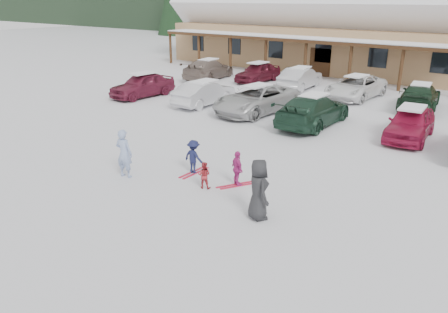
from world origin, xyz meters
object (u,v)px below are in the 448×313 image
Objects in this scene: day_lodge at (327,22)px; parked_car_10 at (356,87)px; toddler_red at (204,175)px; parked_car_11 at (420,96)px; child_magenta at (237,169)px; parked_car_4 at (410,123)px; parked_car_9 at (300,78)px; parked_car_7 at (208,69)px; parked_car_2 at (257,99)px; adult_skier at (124,153)px; parked_car_1 at (204,93)px; child_navy at (194,157)px; parked_car_8 at (258,72)px; parked_car_0 at (142,85)px; bystander_dark at (258,189)px; parked_car_3 at (313,110)px.

parked_car_10 is (7.54, -11.20, -3.23)m from day_lodge.
toddler_red is (8.98, -27.63, -3.48)m from day_lodge.
toddler_red is 0.19× the size of parked_car_11.
child_magenta is 9.47m from parked_car_4.
day_lodge is 11.63m from parked_car_9.
parked_car_11 is at bearing 170.83° from parked_car_7.
parked_car_2 reaches higher than parked_car_11.
adult_skier is 18.15m from parked_car_9.
parked_car_2 is (-5.05, 8.67, 0.15)m from child_magenta.
parked_car_7 is at bearing -53.30° from parked_car_1.
child_navy reaches higher than toddler_red.
toddler_red is 19.77m from parked_car_8.
parked_car_1 is at bearing 24.32° from parked_car_11.
adult_skier is 13.42m from parked_car_0.
adult_skier is 19.85m from parked_car_7.
parked_car_8 is 8.06m from parked_car_10.
bystander_dark is 0.42× the size of parked_car_1.
parked_car_9 reaches higher than parked_car_4.
parked_car_11 reaches higher than toddler_red.
day_lodge is 5.52× the size of parked_car_3.
child_navy is 4.03m from bystander_dark.
parked_car_4 is 0.95× the size of parked_car_9.
child_navy is at bearing -61.90° from parked_car_8.
parked_car_0 reaches higher than toddler_red.
parked_car_0 is (-13.12, 7.65, 0.14)m from child_magenta.
parked_car_7 is (-13.90, 15.17, 0.15)m from child_magenta.
adult_skier reaches higher than parked_car_3.
parked_car_1 reaches higher than parked_car_11.
parked_car_11 reaches higher than child_magenta.
parked_car_11 is at bearing -122.71° from toddler_red.
child_navy is 0.28× the size of parked_car_9.
child_magenta is 0.29× the size of parked_car_8.
toddler_red is at bearing 77.18° from child_magenta.
parked_car_8 is at bearing -29.25° from child_magenta.
toddler_red is 9.20m from parked_car_3.
day_lodge is 6.72× the size of parked_car_1.
parked_car_2 is 1.29× the size of parked_car_4.
parked_car_0 reaches higher than parked_car_4.
parked_car_7 is (-12.45, 6.84, -0.00)m from parked_car_3.
parked_car_0 is at bearing -1.17° from child_magenta.
parked_car_4 is 8.43m from parked_car_10.
parked_car_11 is (5.37, 16.95, -0.16)m from adult_skier.
parked_car_9 is at bearing -74.65° from child_navy.
day_lodge is 6.85× the size of parked_car_8.
adult_skier is at bearing 112.14° from parked_car_7.
bystander_dark is at bearing 106.87° from parked_car_3.
parked_car_2 is at bearing 34.36° from parked_car_11.
bystander_dark is at bearing 135.02° from parked_car_1.
parked_car_3 is at bearing -93.34° from child_navy.
adult_skier reaches higher than parked_car_10.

